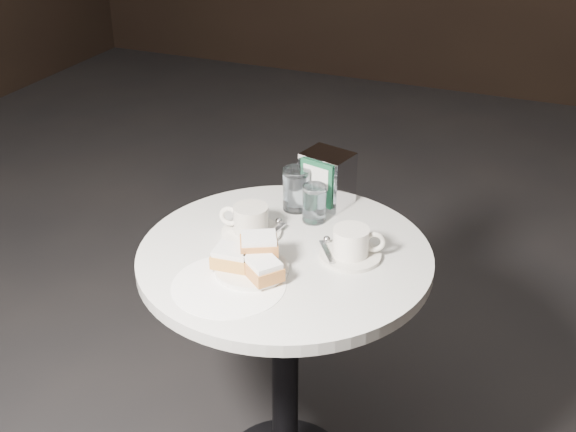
{
  "coord_description": "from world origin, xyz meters",
  "views": [
    {
      "loc": [
        0.57,
        -1.34,
        1.64
      ],
      "look_at": [
        0.0,
        0.02,
        0.83
      ],
      "focal_mm": 45.0,
      "sensor_mm": 36.0,
      "label": 1
    }
  ],
  "objects_px": {
    "napkin_dispenser": "(327,178)",
    "water_glass_left": "(296,190)",
    "coffee_cup_right": "(351,245)",
    "beignet_plate": "(251,261)",
    "coffee_cup_left": "(251,222)",
    "water_glass_right": "(314,204)",
    "cafe_table": "(285,319)"
  },
  "relations": [
    {
      "from": "cafe_table",
      "to": "water_glass_left",
      "type": "height_order",
      "value": "water_glass_left"
    },
    {
      "from": "coffee_cup_right",
      "to": "water_glass_right",
      "type": "height_order",
      "value": "water_glass_right"
    },
    {
      "from": "coffee_cup_right",
      "to": "water_glass_left",
      "type": "height_order",
      "value": "water_glass_left"
    },
    {
      "from": "coffee_cup_right",
      "to": "water_glass_right",
      "type": "xyz_separation_m",
      "value": [
        -0.14,
        0.13,
        0.01
      ]
    },
    {
      "from": "beignet_plate",
      "to": "napkin_dispenser",
      "type": "xyz_separation_m",
      "value": [
        0.04,
        0.38,
        0.04
      ]
    },
    {
      "from": "water_glass_left",
      "to": "napkin_dispenser",
      "type": "xyz_separation_m",
      "value": [
        0.06,
        0.06,
        0.02
      ]
    },
    {
      "from": "coffee_cup_right",
      "to": "napkin_dispenser",
      "type": "relative_size",
      "value": 1.3
    },
    {
      "from": "coffee_cup_left",
      "to": "coffee_cup_right",
      "type": "height_order",
      "value": "coffee_cup_left"
    },
    {
      "from": "beignet_plate",
      "to": "water_glass_left",
      "type": "distance_m",
      "value": 0.32
    },
    {
      "from": "water_glass_left",
      "to": "water_glass_right",
      "type": "relative_size",
      "value": 1.16
    },
    {
      "from": "water_glass_right",
      "to": "napkin_dispenser",
      "type": "xyz_separation_m",
      "value": [
        -0.0,
        0.1,
        0.02
      ]
    },
    {
      "from": "beignet_plate",
      "to": "coffee_cup_right",
      "type": "height_order",
      "value": "beignet_plate"
    },
    {
      "from": "beignet_plate",
      "to": "coffee_cup_right",
      "type": "distance_m",
      "value": 0.24
    },
    {
      "from": "beignet_plate",
      "to": "water_glass_left",
      "type": "xyz_separation_m",
      "value": [
        -0.02,
        0.32,
        0.02
      ]
    },
    {
      "from": "coffee_cup_right",
      "to": "water_glass_left",
      "type": "distance_m",
      "value": 0.27
    },
    {
      "from": "water_glass_right",
      "to": "beignet_plate",
      "type": "bearing_deg",
      "value": -99.1
    },
    {
      "from": "cafe_table",
      "to": "napkin_dispenser",
      "type": "xyz_separation_m",
      "value": [
        0.01,
        0.27,
        0.27
      ]
    },
    {
      "from": "beignet_plate",
      "to": "coffee_cup_right",
      "type": "relative_size",
      "value": 1.09
    },
    {
      "from": "coffee_cup_right",
      "to": "cafe_table",
      "type": "bearing_deg",
      "value": 173.49
    },
    {
      "from": "water_glass_right",
      "to": "water_glass_left",
      "type": "bearing_deg",
      "value": 147.53
    },
    {
      "from": "cafe_table",
      "to": "beignet_plate",
      "type": "distance_m",
      "value": 0.26
    },
    {
      "from": "coffee_cup_right",
      "to": "water_glass_right",
      "type": "relative_size",
      "value": 1.89
    },
    {
      "from": "coffee_cup_right",
      "to": "water_glass_left",
      "type": "xyz_separation_m",
      "value": [
        -0.21,
        0.17,
        0.02
      ]
    },
    {
      "from": "beignet_plate",
      "to": "napkin_dispenser",
      "type": "relative_size",
      "value": 1.41
    },
    {
      "from": "coffee_cup_left",
      "to": "coffee_cup_right",
      "type": "relative_size",
      "value": 0.9
    },
    {
      "from": "coffee_cup_right",
      "to": "coffee_cup_left",
      "type": "bearing_deg",
      "value": 158.92
    },
    {
      "from": "beignet_plate",
      "to": "coffee_cup_right",
      "type": "bearing_deg",
      "value": 38.15
    },
    {
      "from": "napkin_dispenser",
      "to": "water_glass_left",
      "type": "bearing_deg",
      "value": -121.16
    },
    {
      "from": "coffee_cup_left",
      "to": "water_glass_right",
      "type": "relative_size",
      "value": 1.7
    },
    {
      "from": "coffee_cup_left",
      "to": "water_glass_right",
      "type": "xyz_separation_m",
      "value": [
        0.12,
        0.12,
        0.01
      ]
    },
    {
      "from": "coffee_cup_right",
      "to": "beignet_plate",
      "type": "bearing_deg",
      "value": -161.6
    },
    {
      "from": "cafe_table",
      "to": "beignet_plate",
      "type": "bearing_deg",
      "value": -107.15
    }
  ]
}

